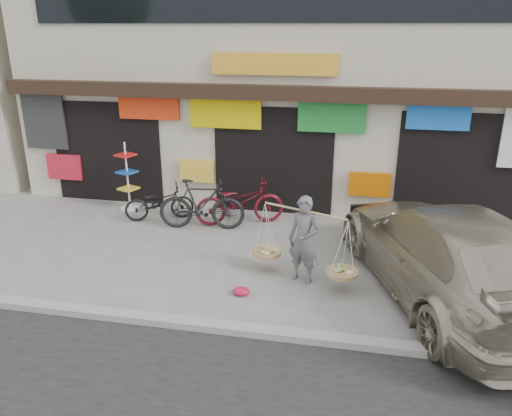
% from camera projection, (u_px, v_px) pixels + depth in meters
% --- Properties ---
extents(ground, '(70.00, 70.00, 0.00)m').
position_uv_depth(ground, '(243.00, 272.00, 9.77)').
color(ground, gray).
rests_on(ground, ground).
extents(kerb, '(70.00, 0.25, 0.12)m').
position_uv_depth(kerb, '(216.00, 326.00, 7.91)').
color(kerb, gray).
rests_on(kerb, ground).
extents(shophouse_block, '(14.00, 6.32, 7.00)m').
position_uv_depth(shophouse_block, '(291.00, 66.00, 14.49)').
color(shophouse_block, beige).
rests_on(shophouse_block, ground).
extents(street_vendor, '(2.04, 1.13, 1.67)m').
position_uv_depth(street_vendor, '(304.00, 243.00, 9.20)').
color(street_vendor, '#5D5D61').
rests_on(street_vendor, ground).
extents(bike_0, '(1.78, 1.24, 0.88)m').
position_uv_depth(bike_0, '(159.00, 202.00, 12.31)').
color(bike_0, black).
rests_on(bike_0, ground).
extents(bike_1, '(2.09, 0.83, 1.22)m').
position_uv_depth(bike_1, '(202.00, 204.00, 11.67)').
color(bike_1, black).
rests_on(bike_1, ground).
extents(bike_2, '(2.26, 1.48, 1.12)m').
position_uv_depth(bike_2, '(240.00, 202.00, 12.00)').
color(bike_2, '#5E1019').
rests_on(bike_2, ground).
extents(suv, '(4.11, 6.23, 1.68)m').
position_uv_depth(suv, '(448.00, 252.00, 8.69)').
color(suv, '#A89E87').
rests_on(suv, ground).
extents(display_rack, '(0.55, 0.55, 1.79)m').
position_uv_depth(display_rack, '(128.00, 182.00, 12.93)').
color(display_rack, silver).
rests_on(display_rack, ground).
extents(red_bag, '(0.31, 0.25, 0.14)m').
position_uv_depth(red_bag, '(241.00, 291.00, 8.94)').
color(red_bag, '#C2123B').
rests_on(red_bag, ground).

